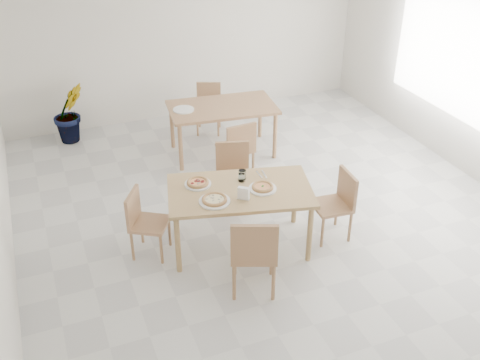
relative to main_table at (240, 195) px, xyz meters
name	(u,v)px	position (x,y,z in m)	size (l,w,h in m)	color
room	(474,65)	(3.54, 0.61, 0.83)	(7.28, 7.00, 7.00)	silver
main_table	(240,195)	(0.00, 0.00, 0.00)	(1.73, 1.24, 0.75)	tan
chair_south	(254,251)	(-0.17, -0.79, -0.14)	(0.59, 0.59, 0.92)	tan
chair_north	(233,171)	(0.24, 0.83, -0.19)	(0.52, 0.52, 0.84)	tan
chair_west	(143,219)	(-1.04, 0.27, -0.22)	(0.53, 0.53, 0.78)	tan
chair_east	(338,200)	(1.12, -0.22, -0.20)	(0.43, 0.43, 0.82)	tan
plate_margherita	(263,189)	(0.23, -0.09, 0.09)	(0.30, 0.30, 0.02)	white
plate_mushroom	(215,201)	(-0.34, -0.13, 0.09)	(0.33, 0.33, 0.02)	white
plate_pepperoni	(198,184)	(-0.40, 0.26, 0.09)	(0.30, 0.30, 0.02)	white
pizza_margherita	(263,187)	(0.23, -0.09, 0.11)	(0.31, 0.31, 0.03)	#E4B46B
pizza_mushroom	(215,199)	(-0.34, -0.13, 0.11)	(0.35, 0.35, 0.03)	#E4B46B
pizza_pepperoni	(198,182)	(-0.40, 0.26, 0.11)	(0.30, 0.30, 0.03)	#E4B46B
tumbler_a	(242,175)	(0.11, 0.20, 0.13)	(0.08, 0.08, 0.11)	white
tumbler_b	(242,177)	(0.08, 0.16, 0.12)	(0.07, 0.07, 0.09)	white
napkin_holder	(244,194)	(-0.04, -0.20, 0.15)	(0.14, 0.13, 0.15)	silver
fork_a	(259,175)	(0.32, 0.21, 0.08)	(0.01, 0.18, 0.01)	silver
fork_b	(264,174)	(0.38, 0.20, 0.08)	(0.02, 0.19, 0.01)	silver
second_table	(222,111)	(0.60, 2.21, 0.00)	(1.61, 1.03, 0.75)	tan
chair_back_s	(238,146)	(0.54, 1.42, -0.18)	(0.45, 0.45, 0.85)	tan
chair_back_n	(209,104)	(0.67, 3.04, -0.23)	(0.50, 0.50, 0.77)	tan
plate_empty	(184,110)	(0.05, 2.27, 0.09)	(0.30, 0.30, 0.02)	white
potted_plant	(70,113)	(-1.42, 3.46, -0.21)	(0.51, 0.41, 0.93)	#1E6522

